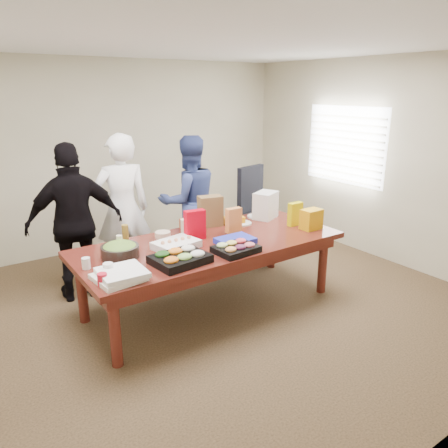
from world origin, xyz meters
TOP-DOWN VIEW (x-y plane):
  - floor at (0.00, 0.00)m, footprint 5.50×5.00m
  - ceiling at (0.00, 0.00)m, footprint 5.50×5.00m
  - wall_back at (0.00, 2.50)m, footprint 5.50×0.04m
  - wall_right at (2.75, 0.00)m, footprint 0.04×5.00m
  - window_panel at (2.72, 0.60)m, footprint 0.03×1.40m
  - window_blinds at (2.68, 0.60)m, footprint 0.04×1.36m
  - conference_table at (0.00, 0.00)m, footprint 2.80×1.20m
  - office_chair at (1.41, 0.90)m, footprint 0.73×0.73m
  - person_center at (-0.48, 1.18)m, footprint 0.72×0.53m
  - person_right at (0.46, 1.22)m, footprint 0.92×0.76m
  - person_left at (-1.09, 1.03)m, footprint 1.07×0.54m
  - veggie_tray at (-0.55, -0.33)m, footprint 0.53×0.43m
  - fruit_tray at (0.04, -0.41)m, footprint 0.43×0.35m
  - sheet_cake at (-0.39, 0.03)m, footprint 0.47×0.39m
  - salad_bowl at (-0.95, 0.11)m, footprint 0.44×0.44m
  - chip_bag_blue at (0.19, -0.19)m, footprint 0.38×0.28m
  - chip_bag_red at (-0.09, 0.15)m, footprint 0.23×0.12m
  - chip_bag_yellow at (1.13, -0.09)m, footprint 0.18×0.08m
  - chip_bag_orange at (0.38, 0.11)m, footprint 0.18×0.08m
  - mayo_jar at (-0.06, 0.42)m, footprint 0.10×0.10m
  - mustard_bottle at (0.18, 0.50)m, footprint 0.08×0.08m
  - dressing_bottle at (-0.76, 0.42)m, footprint 0.07×0.07m
  - ranch_bottle at (-0.90, 0.24)m, footprint 0.06×0.06m
  - banana_bunch at (0.57, 0.37)m, footprint 0.27×0.20m
  - bread_loaf at (0.09, 0.52)m, footprint 0.29×0.15m
  - kraft_bag at (0.30, 0.45)m, footprint 0.30×0.21m
  - red_cup at (-1.30, -0.40)m, footprint 0.09×0.09m
  - clear_cup_a at (-1.19, -0.25)m, footprint 0.10×0.10m
  - clear_cup_b at (-1.30, 0.02)m, footprint 0.08×0.08m
  - pizza_box_lower at (-1.15, -0.37)m, footprint 0.41×0.41m
  - pizza_box_upper at (-1.12, -0.38)m, footprint 0.39×0.39m
  - plate_a at (0.64, 0.32)m, footprint 0.27×0.27m
  - plate_b at (0.98, 0.43)m, footprint 0.26×0.26m
  - dip_bowl_a at (0.09, 0.36)m, footprint 0.16×0.16m
  - dip_bowl_b at (-0.36, 0.39)m, footprint 0.20×0.20m
  - grocery_bag_white at (1.03, 0.33)m, footprint 0.37×0.33m
  - grocery_bag_yellow at (1.18, -0.30)m, footprint 0.23×0.16m

SIDE VIEW (x-z plane):
  - floor at x=0.00m, z-range -0.02..0.00m
  - conference_table at x=0.00m, z-range 0.00..0.75m
  - office_chair at x=1.41m, z-range 0.00..1.19m
  - plate_a at x=0.64m, z-range 0.75..0.76m
  - plate_b at x=0.98m, z-range 0.75..0.77m
  - pizza_box_lower at x=-1.15m, z-range 0.75..0.79m
  - dip_bowl_a at x=0.09m, z-range 0.75..0.81m
  - chip_bag_blue at x=0.19m, z-range 0.75..0.81m
  - fruit_tray at x=0.04m, z-range 0.75..0.81m
  - dip_bowl_b at x=-0.36m, z-range 0.75..0.82m
  - sheet_cake at x=-0.39m, z-range 0.75..0.82m
  - veggie_tray at x=-0.55m, z-range 0.75..0.83m
  - banana_bunch at x=0.57m, z-range 0.75..0.83m
  - clear_cup_b at x=-1.30m, z-range 0.75..0.85m
  - red_cup at x=-1.30m, z-range 0.75..0.86m
  - bread_loaf at x=0.09m, z-range 0.75..0.86m
  - salad_bowl at x=-0.95m, z-range 0.75..0.87m
  - clear_cup_a at x=-1.19m, z-range 0.75..0.87m
  - pizza_box_upper at x=-1.12m, z-range 0.79..0.84m
  - mayo_jar at x=-0.06m, z-range 0.75..0.90m
  - ranch_bottle at x=-0.90m, z-range 0.75..0.92m
  - mustard_bottle at x=0.18m, z-range 0.75..0.93m
  - dressing_bottle at x=-0.76m, z-range 0.75..0.96m
  - person_right at x=0.46m, z-range 0.00..1.72m
  - grocery_bag_yellow at x=1.18m, z-range 0.75..0.98m
  - person_left at x=-1.09m, z-range 0.00..1.76m
  - chip_bag_yellow at x=1.13m, z-range 0.75..1.02m
  - chip_bag_orange at x=0.38m, z-range 0.75..1.03m
  - person_center at x=-0.48m, z-range 0.00..1.81m
  - chip_bag_red at x=-0.09m, z-range 0.75..1.07m
  - grocery_bag_white at x=1.03m, z-range 0.75..1.08m
  - kraft_bag at x=0.30m, z-range 0.75..1.11m
  - wall_back at x=0.00m, z-range 0.00..2.70m
  - wall_right at x=2.75m, z-range 0.00..2.70m
  - window_panel at x=2.72m, z-range 0.95..2.05m
  - window_blinds at x=2.68m, z-range 1.00..2.00m
  - ceiling at x=0.00m, z-range 2.70..2.72m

